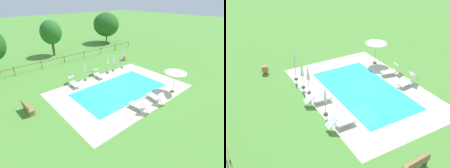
# 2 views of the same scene
# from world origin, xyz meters

# --- Properties ---
(ground_plane) EXTENTS (160.00, 160.00, 0.00)m
(ground_plane) POSITION_xyz_m (0.00, 0.00, 0.00)
(ground_plane) COLOR #518E38
(pool_deck_paving) EXTENTS (12.16, 8.41, 0.01)m
(pool_deck_paving) POSITION_xyz_m (0.00, 0.00, 0.00)
(pool_deck_paving) COLOR beige
(pool_deck_paving) RESTS_ON ground
(swimming_pool_water) EXTENTS (8.49, 4.74, 0.01)m
(swimming_pool_water) POSITION_xyz_m (0.00, 0.00, 0.01)
(swimming_pool_water) COLOR #2DB7C6
(swimming_pool_water) RESTS_ON ground
(pool_coping_rim) EXTENTS (8.97, 5.22, 0.01)m
(pool_coping_rim) POSITION_xyz_m (0.00, 0.00, 0.01)
(pool_coping_rim) COLOR beige
(pool_coping_rim) RESTS_ON ground
(sun_lounger_north_near_steps) EXTENTS (0.70, 2.03, 0.83)m
(sun_lounger_north_near_steps) POSITION_xyz_m (0.17, 3.72, 0.37)
(sun_lounger_north_near_steps) COLOR white
(sun_lounger_north_near_steps) RESTS_ON ground
(sun_lounger_north_mid) EXTENTS (0.79, 1.88, 1.01)m
(sun_lounger_north_mid) POSITION_xyz_m (-1.08, -3.42, 0.40)
(sun_lounger_north_mid) COLOR white
(sun_lounger_north_mid) RESTS_ON ground
(sun_lounger_north_far) EXTENTS (0.65, 1.95, 0.91)m
(sun_lounger_north_far) POSITION_xyz_m (-2.90, 3.64, 0.38)
(sun_lounger_north_far) COLOR white
(sun_lounger_north_far) RESTS_ON ground
(sun_lounger_north_end) EXTENTS (0.90, 1.97, 0.96)m
(sun_lounger_north_end) POSITION_xyz_m (0.96, -3.46, 0.39)
(sun_lounger_north_end) COLOR white
(sun_lounger_north_end) RESTS_ON ground
(patio_umbrella_open_foreground) EXTENTS (1.91, 1.91, 2.36)m
(patio_umbrella_open_foreground) POSITION_xyz_m (3.43, -3.55, 2.12)
(patio_umbrella_open_foreground) COLOR #383838
(patio_umbrella_open_foreground) RESTS_ON ground
(patio_umbrella_closed_row_west) EXTENTS (0.32, 0.32, 2.38)m
(patio_umbrella_closed_row_west) POSITION_xyz_m (2.63, 3.89, 1.58)
(patio_umbrella_closed_row_west) COLOR #383838
(patio_umbrella_closed_row_west) RESTS_ON ground
(patio_umbrella_closed_row_mid_west) EXTENTS (0.32, 0.32, 2.27)m
(patio_umbrella_closed_row_mid_west) POSITION_xyz_m (-1.32, 3.93, 1.43)
(patio_umbrella_closed_row_mid_west) COLOR #383838
(patio_umbrella_closed_row_mid_west) RESTS_ON ground
(patio_umbrella_closed_row_centre) EXTENTS (0.32, 0.32, 2.43)m
(patio_umbrella_closed_row_centre) POSITION_xyz_m (1.67, 3.80, 1.63)
(patio_umbrella_closed_row_centre) COLOR #383838
(patio_umbrella_closed_row_centre) RESTS_ON ground
(patio_umbrella_closed_row_mid_east) EXTENTS (0.32, 0.32, 2.53)m
(patio_umbrella_closed_row_mid_east) POSITION_xyz_m (4.13, 3.89, 1.66)
(patio_umbrella_closed_row_mid_east) COLOR #383838
(patio_umbrella_closed_row_mid_east) RESTS_ON ground
(wooden_bench_lawn_side) EXTENTS (0.52, 1.52, 0.87)m
(wooden_bench_lawn_side) POSITION_xyz_m (-7.78, 2.01, 0.47)
(wooden_bench_lawn_side) COLOR #937047
(wooden_bench_lawn_side) RESTS_ON ground
(terracotta_urn_near_fence) EXTENTS (0.60, 0.60, 0.71)m
(terracotta_urn_near_fence) POSITION_xyz_m (6.34, 5.79, 0.38)
(terracotta_urn_near_fence) COLOR #C67547
(terracotta_urn_near_fence) RESTS_ON ground
(perimeter_fence) EXTENTS (21.62, 0.08, 1.05)m
(perimeter_fence) POSITION_xyz_m (1.14, 10.26, 0.69)
(perimeter_fence) COLOR brown
(perimeter_fence) RESTS_ON ground
(tree_west_mid) EXTENTS (4.72, 4.72, 5.48)m
(tree_west_mid) POSITION_xyz_m (11.17, 15.42, 3.35)
(tree_west_mid) COLOR brown
(tree_west_mid) RESTS_ON ground
(tree_centre) EXTENTS (3.04, 3.04, 5.13)m
(tree_centre) POSITION_xyz_m (-0.02, 14.33, 3.41)
(tree_centre) COLOR brown
(tree_centre) RESTS_ON ground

